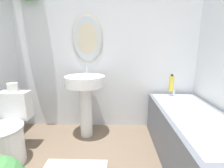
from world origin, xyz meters
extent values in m
cube|color=silver|center=(0.00, 2.24, 1.20)|extent=(2.72, 0.06, 2.40)
ellipsoid|color=beige|center=(-0.26, 2.20, 1.32)|extent=(0.43, 0.02, 0.65)
ellipsoid|color=silver|center=(-0.26, 2.19, 1.32)|extent=(0.39, 0.01, 0.61)
cylinder|color=white|center=(-1.02, 1.30, 0.19)|extent=(0.42, 0.42, 0.39)
cube|color=white|center=(-1.02, 1.60, 0.55)|extent=(0.34, 0.17, 0.32)
cylinder|color=white|center=(-0.26, 1.91, 0.36)|extent=(0.17, 0.17, 0.71)
cylinder|color=white|center=(-0.26, 1.91, 0.78)|extent=(0.53, 0.53, 0.13)
cylinder|color=silver|center=(-0.26, 2.05, 0.89)|extent=(0.02, 0.02, 0.10)
cube|color=slate|center=(0.96, 1.40, 0.27)|extent=(0.65, 1.52, 0.54)
cube|color=white|center=(0.96, 1.40, 0.52)|extent=(0.55, 1.42, 0.04)
cylinder|color=silver|center=(0.96, 2.06, 0.58)|extent=(0.04, 0.04, 0.08)
cylinder|color=gold|center=(0.91, 2.03, 0.72)|extent=(0.06, 0.06, 0.21)
cylinder|color=black|center=(0.91, 2.03, 0.84)|extent=(0.04, 0.04, 0.02)
cylinder|color=white|center=(-1.02, 1.60, 0.76)|extent=(0.11, 0.11, 0.10)
camera|label=1|loc=(0.16, -0.15, 1.20)|focal=26.00mm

